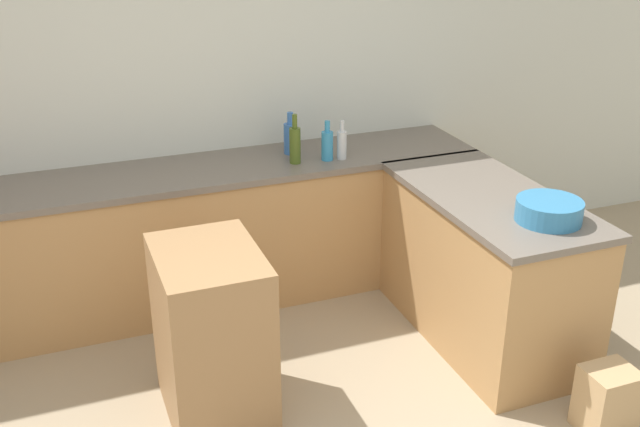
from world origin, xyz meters
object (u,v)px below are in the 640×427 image
(mixing_bowl, at_px, (549,211))
(water_bottle_blue, at_px, (290,137))
(island_table, at_px, (212,336))
(paper_bag, at_px, (607,400))
(dish_soap_bottle, at_px, (327,145))
(olive_oil_bottle, at_px, (295,144))
(vinegar_bottle_clear, at_px, (342,144))

(mixing_bowl, height_order, water_bottle_blue, water_bottle_blue)
(island_table, xyz_separation_m, water_bottle_blue, (0.83, 1.22, 0.55))
(mixing_bowl, xyz_separation_m, paper_bag, (0.03, -0.56, -0.78))
(island_table, bearing_deg, dish_soap_bottle, 45.43)
(mixing_bowl, relative_size, dish_soap_bottle, 1.34)
(olive_oil_bottle, relative_size, water_bottle_blue, 1.14)
(island_table, xyz_separation_m, mixing_bowl, (1.71, -0.26, 0.50))
(olive_oil_bottle, relative_size, dish_soap_bottle, 1.23)
(mixing_bowl, bearing_deg, paper_bag, -86.76)
(island_table, height_order, olive_oil_bottle, olive_oil_bottle)
(island_table, relative_size, dish_soap_bottle, 3.57)
(island_table, distance_m, paper_bag, 1.94)
(mixing_bowl, bearing_deg, water_bottle_blue, 120.91)
(olive_oil_bottle, bearing_deg, dish_soap_bottle, -4.81)
(island_table, bearing_deg, paper_bag, -25.21)
(dish_soap_bottle, xyz_separation_m, vinegar_bottle_clear, (0.09, -0.01, -0.00))
(dish_soap_bottle, bearing_deg, island_table, -134.57)
(mixing_bowl, relative_size, paper_bag, 0.98)
(island_table, distance_m, vinegar_bottle_clear, 1.58)
(island_table, relative_size, paper_bag, 2.62)
(island_table, relative_size, olive_oil_bottle, 2.91)
(mixing_bowl, relative_size, olive_oil_bottle, 1.09)
(mixing_bowl, distance_m, olive_oil_bottle, 1.58)
(mixing_bowl, height_order, dish_soap_bottle, dish_soap_bottle)
(water_bottle_blue, height_order, paper_bag, water_bottle_blue)
(mixing_bowl, bearing_deg, vinegar_bottle_clear, 116.05)
(mixing_bowl, relative_size, vinegar_bottle_clear, 1.37)
(paper_bag, bearing_deg, dish_soap_bottle, 111.96)
(vinegar_bottle_clear, height_order, paper_bag, vinegar_bottle_clear)
(island_table, bearing_deg, water_bottle_blue, 55.71)
(island_table, distance_m, dish_soap_bottle, 1.53)
(olive_oil_bottle, xyz_separation_m, paper_bag, (0.95, -1.85, -0.85))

